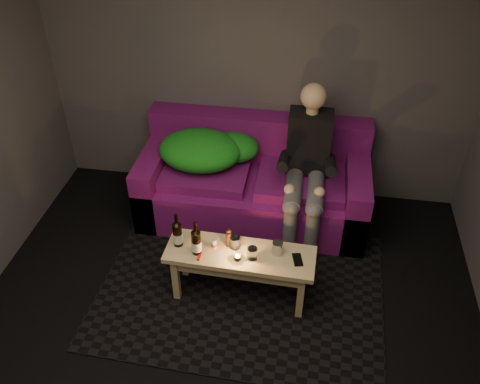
# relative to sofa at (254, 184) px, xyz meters

# --- Properties ---
(floor) EXTENTS (4.50, 4.50, 0.00)m
(floor) POSITION_rel_sofa_xyz_m (-0.04, -1.82, -0.33)
(floor) COLOR black
(floor) RESTS_ON ground
(room) EXTENTS (4.50, 4.50, 4.50)m
(room) POSITION_rel_sofa_xyz_m (-0.04, -1.35, 1.32)
(room) COLOR silver
(room) RESTS_ON ground
(rug) EXTENTS (2.38, 1.76, 0.01)m
(rug) POSITION_rel_sofa_xyz_m (0.04, -1.04, -0.32)
(rug) COLOR black
(rug) RESTS_ON floor
(sofa) EXTENTS (2.11, 0.95, 0.91)m
(sofa) POSITION_rel_sofa_xyz_m (0.00, 0.00, 0.00)
(sofa) COLOR #660D55
(sofa) RESTS_ON floor
(green_blanket) EXTENTS (0.93, 0.63, 0.32)m
(green_blanket) POSITION_rel_sofa_xyz_m (-0.45, -0.01, 0.35)
(green_blanket) COLOR #157715
(green_blanket) RESTS_ON sofa
(person) EXTENTS (0.38, 0.87, 1.41)m
(person) POSITION_rel_sofa_xyz_m (0.48, -0.17, 0.40)
(person) COLOR black
(person) RESTS_ON sofa
(coffee_table) EXTENTS (1.17, 0.41, 0.48)m
(coffee_table) POSITION_rel_sofa_xyz_m (0.04, -1.09, 0.06)
(coffee_table) COLOR #DCB781
(coffee_table) RESTS_ON rug
(beer_bottle_a) EXTENTS (0.08, 0.08, 0.30)m
(beer_bottle_a) POSITION_rel_sofa_xyz_m (-0.46, -1.07, 0.26)
(beer_bottle_a) COLOR black
(beer_bottle_a) RESTS_ON coffee_table
(beer_bottle_b) EXTENTS (0.08, 0.08, 0.31)m
(beer_bottle_b) POSITION_rel_sofa_xyz_m (-0.29, -1.14, 0.26)
(beer_bottle_b) COLOR black
(beer_bottle_b) RESTS_ON coffee_table
(salt_shaker) EXTENTS (0.04, 0.04, 0.08)m
(salt_shaker) POSITION_rel_sofa_xyz_m (-0.17, -1.06, 0.19)
(salt_shaker) COLOR silver
(salt_shaker) RESTS_ON coffee_table
(pepper_mill) EXTENTS (0.05, 0.05, 0.13)m
(pepper_mill) POSITION_rel_sofa_xyz_m (-0.06, -1.02, 0.21)
(pepper_mill) COLOR black
(pepper_mill) RESTS_ON coffee_table
(tumbler_back) EXTENTS (0.11, 0.11, 0.10)m
(tumbler_back) POSITION_rel_sofa_xyz_m (-0.01, -1.03, 0.20)
(tumbler_back) COLOR white
(tumbler_back) RESTS_ON coffee_table
(tealight) EXTENTS (0.06, 0.06, 0.04)m
(tealight) POSITION_rel_sofa_xyz_m (0.03, -1.16, 0.17)
(tealight) COLOR white
(tealight) RESTS_ON coffee_table
(tumbler_front) EXTENTS (0.10, 0.10, 0.10)m
(tumbler_front) POSITION_rel_sofa_xyz_m (0.14, -1.13, 0.20)
(tumbler_front) COLOR white
(tumbler_front) RESTS_ON coffee_table
(steel_cup) EXTENTS (0.11, 0.11, 0.11)m
(steel_cup) POSITION_rel_sofa_xyz_m (0.32, -1.05, 0.20)
(steel_cup) COLOR #B1B3B8
(steel_cup) RESTS_ON coffee_table
(smartphone) EXTENTS (0.10, 0.15, 0.01)m
(smartphone) POSITION_rel_sofa_xyz_m (0.48, -1.10, 0.15)
(smartphone) COLOR black
(smartphone) RESTS_ON coffee_table
(red_lighter) EXTENTS (0.03, 0.08, 0.01)m
(red_lighter) POSITION_rel_sofa_xyz_m (-0.26, -1.19, 0.15)
(red_lighter) COLOR red
(red_lighter) RESTS_ON coffee_table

